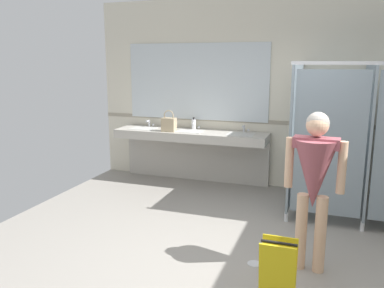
{
  "coord_description": "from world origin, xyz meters",
  "views": [
    {
      "loc": [
        0.84,
        -3.66,
        2.01
      ],
      "look_at": [
        -0.65,
        0.59,
        1.07
      ],
      "focal_mm": 37.27,
      "sensor_mm": 36.0,
      "label": 1
    }
  ],
  "objects_px": {
    "person_standing": "(314,174)",
    "handbag": "(169,124)",
    "soap_dispenser": "(194,124)",
    "wet_floor_sign": "(277,278)"
  },
  "relations": [
    {
      "from": "person_standing",
      "to": "handbag",
      "type": "height_order",
      "value": "person_standing"
    },
    {
      "from": "handbag",
      "to": "soap_dispenser",
      "type": "distance_m",
      "value": 0.45
    },
    {
      "from": "person_standing",
      "to": "soap_dispenser",
      "type": "distance_m",
      "value": 3.18
    },
    {
      "from": "handbag",
      "to": "soap_dispenser",
      "type": "height_order",
      "value": "handbag"
    },
    {
      "from": "handbag",
      "to": "wet_floor_sign",
      "type": "height_order",
      "value": "handbag"
    },
    {
      "from": "person_standing",
      "to": "wet_floor_sign",
      "type": "bearing_deg",
      "value": -103.59
    },
    {
      "from": "handbag",
      "to": "wet_floor_sign",
      "type": "relative_size",
      "value": 0.54
    },
    {
      "from": "person_standing",
      "to": "handbag",
      "type": "relative_size",
      "value": 4.5
    },
    {
      "from": "handbag",
      "to": "soap_dispenser",
      "type": "relative_size",
      "value": 1.72
    },
    {
      "from": "person_standing",
      "to": "handbag",
      "type": "distance_m",
      "value": 3.16
    }
  ]
}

